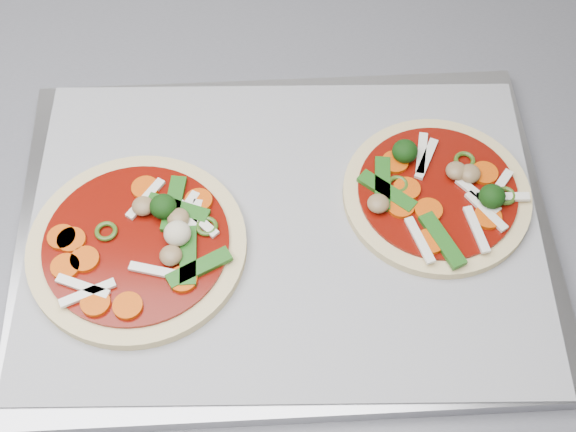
{
  "coord_description": "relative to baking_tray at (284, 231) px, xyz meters",
  "views": [
    {
      "loc": [
        0.44,
        0.83,
        1.53
      ],
      "look_at": [
        0.4,
        1.22,
        0.93
      ],
      "focal_mm": 50.0,
      "sensor_mm": 36.0,
      "label": 1
    }
  ],
  "objects": [
    {
      "name": "baking_tray",
      "position": [
        0.0,
        0.0,
        0.0
      ],
      "size": [
        0.53,
        0.42,
        0.02
      ],
      "primitive_type": "cube",
      "rotation": [
        0.0,
        0.0,
        0.15
      ],
      "color": "#949398",
      "rests_on": "countertop"
    },
    {
      "name": "base_cabinet",
      "position": [
        -0.4,
        0.08,
        -0.48
      ],
      "size": [
        3.6,
        0.6,
        0.86
      ],
      "primitive_type": "cube",
      "color": "#B5B5B3",
      "rests_on": "ground"
    },
    {
      "name": "parchment",
      "position": [
        0.0,
        0.0,
        0.01
      ],
      "size": [
        0.49,
        0.38,
        0.0
      ],
      "primitive_type": "cube",
      "rotation": [
        0.0,
        0.0,
        0.11
      ],
      "color": "#A1A2A7",
      "rests_on": "baking_tray"
    },
    {
      "name": "pizza_left",
      "position": [
        -0.12,
        -0.04,
        0.02
      ],
      "size": [
        0.21,
        0.21,
        0.03
      ],
      "rotation": [
        0.0,
        0.0,
        -0.08
      ],
      "color": "#D1B480",
      "rests_on": "parchment"
    },
    {
      "name": "pizza_right",
      "position": [
        0.14,
        0.04,
        0.02
      ],
      "size": [
        0.23,
        0.23,
        0.03
      ],
      "rotation": [
        0.0,
        0.0,
        0.5
      ],
      "color": "#D1B480",
      "rests_on": "parchment"
    }
  ]
}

